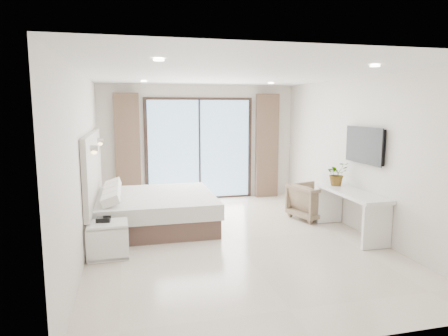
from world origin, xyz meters
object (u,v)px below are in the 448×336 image
(console_desk, at_px, (351,203))
(bed, at_px, (153,210))
(armchair, at_px, (312,200))
(nightstand, at_px, (108,240))

(console_desk, bearing_deg, bed, 158.84)
(console_desk, height_order, armchair, console_desk)
(armchair, bearing_deg, bed, 70.00)
(nightstand, height_order, console_desk, console_desk)
(nightstand, xyz_separation_m, console_desk, (4.02, 0.10, 0.30))
(bed, xyz_separation_m, nightstand, (-0.74, -1.37, -0.05))
(nightstand, bearing_deg, bed, 59.82)
(nightstand, distance_m, console_desk, 4.03)
(bed, xyz_separation_m, armchair, (3.08, -0.17, 0.06))
(bed, distance_m, armchair, 3.09)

